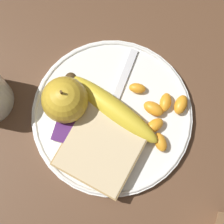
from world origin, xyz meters
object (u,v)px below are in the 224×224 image
at_px(plate, 112,116).
at_px(bread_slice, 104,149).
at_px(fork, 111,114).
at_px(banana, 109,107).
at_px(apple, 65,100).
at_px(jam_packet, 67,130).

height_order(plate, bread_slice, bread_slice).
xyz_separation_m(bread_slice, fork, (-0.06, -0.01, -0.01)).
relative_size(bread_slice, fork, 0.71).
distance_m(plate, banana, 0.02).
distance_m(apple, banana, 0.07).
distance_m(apple, jam_packet, 0.05).
xyz_separation_m(apple, banana, (-0.01, 0.07, -0.02)).
relative_size(plate, apple, 3.19).
xyz_separation_m(apple, bread_slice, (0.05, 0.08, -0.02)).
xyz_separation_m(banana, fork, (0.01, 0.00, -0.01)).
bearing_deg(fork, apple, -80.87).
distance_m(plate, bread_slice, 0.06).
xyz_separation_m(plate, fork, (-0.00, -0.00, 0.01)).
distance_m(banana, bread_slice, 0.07).
height_order(plate, jam_packet, jam_packet).
bearing_deg(jam_packet, fork, 127.95).
height_order(plate, banana, banana).
relative_size(apple, jam_packet, 1.83).
bearing_deg(fork, bread_slice, 11.08).
distance_m(plate, jam_packet, 0.08).
height_order(apple, banana, apple).
bearing_deg(apple, banana, 100.45).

